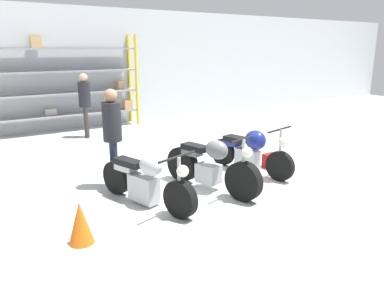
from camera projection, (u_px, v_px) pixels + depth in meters
ground_plane at (204, 187)px, 6.64m from camera, size 30.00×30.00×0.00m
back_wall at (86, 68)px, 11.42m from camera, size 30.00×0.08×3.60m
shelving_rack at (67, 83)px, 10.86m from camera, size 4.38×0.63×2.79m
motorcycle_silver at (146, 181)px, 5.81m from camera, size 0.92×1.96×0.93m
motorcycle_grey at (211, 166)px, 6.39m from camera, size 0.77×1.98×1.03m
motorcycle_blue at (251, 151)px, 7.31m from camera, size 0.77×1.91×0.98m
person_browsing at (112, 130)px, 6.40m from camera, size 0.42×0.42×1.73m
person_near_rack at (85, 100)px, 10.09m from camera, size 0.40×0.40×1.74m
toolbox at (274, 160)px, 7.73m from camera, size 0.44×0.26×0.28m
traffic_cone at (80, 223)px, 4.67m from camera, size 0.32×0.32×0.55m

